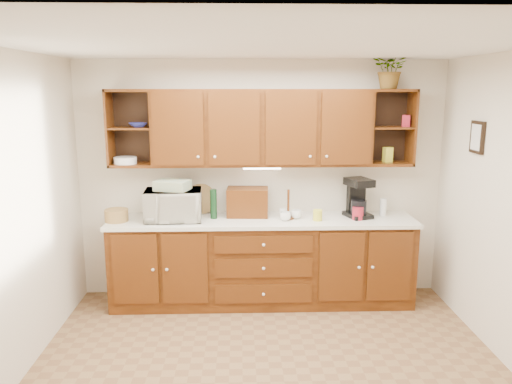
{
  "coord_description": "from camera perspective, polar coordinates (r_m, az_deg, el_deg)",
  "views": [
    {
      "loc": [
        -0.23,
        -3.68,
        2.3
      ],
      "look_at": [
        -0.08,
        1.15,
        1.29
      ],
      "focal_mm": 35.0,
      "sensor_mm": 36.0,
      "label": 1
    }
  ],
  "objects": [
    {
      "name": "ceiling",
      "position": [
        3.7,
        1.82,
        16.48
      ],
      "size": [
        4.0,
        4.0,
        0.0
      ],
      "primitive_type": "plane",
      "rotation": [
        3.14,
        0.0,
        0.0
      ],
      "color": "white",
      "rests_on": "back_wall"
    },
    {
      "name": "coffee_maker",
      "position": [
        5.46,
        11.57,
        -0.7
      ],
      "size": [
        0.31,
        0.35,
        0.42
      ],
      "rotation": [
        0.0,
        0.0,
        0.33
      ],
      "color": "black",
      "rests_on": "countertop"
    },
    {
      "name": "towel_stack",
      "position": [
        5.24,
        -9.52,
        0.77
      ],
      "size": [
        0.39,
        0.33,
        0.1
      ],
      "primitive_type": "cube",
      "rotation": [
        0.0,
        0.0,
        -0.29
      ],
      "color": "#DDBD68",
      "rests_on": "microwave"
    },
    {
      "name": "countertop",
      "position": [
        5.3,
        0.72,
        -3.28
      ],
      "size": [
        3.24,
        0.64,
        0.04
      ],
      "primitive_type": "cube",
      "color": "silver",
      "rests_on": "base_cabinets"
    },
    {
      "name": "wine_bottle",
      "position": [
        5.29,
        -4.88,
        -1.37
      ],
      "size": [
        0.07,
        0.07,
        0.32
      ],
      "primitive_type": "cylinder",
      "rotation": [
        0.0,
        0.0,
        -0.05
      ],
      "color": "black",
      "rests_on": "countertop"
    },
    {
      "name": "canister_yellow",
      "position": [
        5.25,
        7.05,
        -2.65
      ],
      "size": [
        0.13,
        0.13,
        0.11
      ],
      "primitive_type": "cylinder",
      "rotation": [
        0.0,
        0.0,
        -0.42
      ],
      "color": "gold",
      "rests_on": "countertop"
    },
    {
      "name": "framed_picture",
      "position": [
        5.1,
        23.97,
        5.74
      ],
      "size": [
        0.03,
        0.24,
        0.3
      ],
      "primitive_type": "cube",
      "color": "black",
      "rests_on": "right_wall"
    },
    {
      "name": "plate_stack",
      "position": [
        5.42,
        -14.71,
        3.52
      ],
      "size": [
        0.26,
        0.26,
        0.07
      ],
      "primitive_type": "cylinder",
      "rotation": [
        0.0,
        0.0,
        0.07
      ],
      "color": "white",
      "rests_on": "upper_cabinets"
    },
    {
      "name": "back_wall",
      "position": [
        5.52,
        0.59,
        1.37
      ],
      "size": [
        4.0,
        0.0,
        4.0
      ],
      "primitive_type": "plane",
      "rotation": [
        1.57,
        0.0,
        0.0
      ],
      "color": "beige",
      "rests_on": "floor"
    },
    {
      "name": "wicker_basket",
      "position": [
        5.38,
        -15.65,
        -2.58
      ],
      "size": [
        0.26,
        0.26,
        0.13
      ],
      "primitive_type": "cylinder",
      "rotation": [
        0.0,
        0.0,
        0.06
      ],
      "color": "olive",
      "rests_on": "countertop"
    },
    {
      "name": "potted_plant",
      "position": [
        5.46,
        15.2,
        13.42
      ],
      "size": [
        0.46,
        0.44,
        0.4
      ],
      "primitive_type": "imported",
      "rotation": [
        0.0,
        0.0,
        -0.42
      ],
      "color": "#999999",
      "rests_on": "upper_cabinets"
    },
    {
      "name": "bowl_stack",
      "position": [
        5.37,
        -13.34,
        7.46
      ],
      "size": [
        0.24,
        0.24,
        0.05
      ],
      "primitive_type": "imported",
      "rotation": [
        0.0,
        0.0,
        0.44
      ],
      "color": "navy",
      "rests_on": "upper_cabinets"
    },
    {
      "name": "canister_white",
      "position": [
        5.58,
        14.32,
        -1.68
      ],
      "size": [
        0.09,
        0.09,
        0.19
      ],
      "primitive_type": "cylinder",
      "rotation": [
        0.0,
        0.0,
        -0.36
      ],
      "color": "white",
      "rests_on": "countertop"
    },
    {
      "name": "mug_tree",
      "position": [
        5.29,
        3.7,
        -2.56
      ],
      "size": [
        0.26,
        0.27,
        0.32
      ],
      "rotation": [
        0.0,
        0.0,
        0.07
      ],
      "color": "#321605",
      "rests_on": "countertop"
    },
    {
      "name": "pantry_box_red",
      "position": [
        5.53,
        16.79,
        7.79
      ],
      "size": [
        0.1,
        0.1,
        0.12
      ],
      "primitive_type": "cube",
      "rotation": [
        0.0,
        0.0,
        -0.37
      ],
      "color": "maroon",
      "rests_on": "upper_cabinets"
    },
    {
      "name": "canister_red",
      "position": [
        5.35,
        11.56,
        -2.42
      ],
      "size": [
        0.14,
        0.14,
        0.13
      ],
      "primitive_type": "cylinder",
      "rotation": [
        0.0,
        0.0,
        0.22
      ],
      "color": "maroon",
      "rests_on": "countertop"
    },
    {
      "name": "undercabinet_light",
      "position": [
        5.28,
        0.69,
        2.76
      ],
      "size": [
        0.4,
        0.05,
        0.02
      ],
      "primitive_type": "cube",
      "color": "white",
      "rests_on": "upper_cabinets"
    },
    {
      "name": "microwave",
      "position": [
        5.28,
        -9.44,
        -1.48
      ],
      "size": [
        0.6,
        0.43,
        0.32
      ],
      "primitive_type": "imported",
      "rotation": [
        0.0,
        0.0,
        0.06
      ],
      "color": "silver",
      "rests_on": "countertop"
    },
    {
      "name": "woven_tray",
      "position": [
        5.55,
        -6.28,
        -2.36
      ],
      "size": [
        0.35,
        0.16,
        0.33
      ],
      "primitive_type": "cylinder",
      "rotation": [
        1.36,
        0.0,
        0.24
      ],
      "color": "olive",
      "rests_on": "countertop"
    },
    {
      "name": "left_wall",
      "position": [
        4.2,
        -26.73,
        -3.24
      ],
      "size": [
        0.0,
        3.5,
        3.5
      ],
      "primitive_type": "plane",
      "rotation": [
        1.57,
        0.0,
        1.57
      ],
      "color": "beige",
      "rests_on": "floor"
    },
    {
      "name": "base_cabinets",
      "position": [
        5.45,
        0.7,
        -8.02
      ],
      "size": [
        3.2,
        0.6,
        0.9
      ],
      "primitive_type": "cube",
      "color": "#321605",
      "rests_on": "floor"
    },
    {
      "name": "pantry_box_yellow",
      "position": [
        5.53,
        14.82,
        4.15
      ],
      "size": [
        0.11,
        0.09,
        0.16
      ],
      "primitive_type": "cube",
      "rotation": [
        0.0,
        0.0,
        0.3
      ],
      "color": "gold",
      "rests_on": "upper_cabinets"
    },
    {
      "name": "floor",
      "position": [
        4.34,
        1.58,
        -20.17
      ],
      "size": [
        4.0,
        4.0,
        0.0
      ],
      "primitive_type": "plane",
      "color": "brown",
      "rests_on": "ground"
    },
    {
      "name": "upper_cabinets",
      "position": [
        5.29,
        0.78,
        7.39
      ],
      "size": [
        3.2,
        0.33,
        0.8
      ],
      "color": "#321605",
      "rests_on": "back_wall"
    },
    {
      "name": "bread_box",
      "position": [
        5.38,
        -0.97,
        -1.16
      ],
      "size": [
        0.45,
        0.3,
        0.31
      ],
      "primitive_type": "cube",
      "rotation": [
        0.0,
        0.0,
        -0.06
      ],
      "color": "#321605",
      "rests_on": "countertop"
    }
  ]
}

